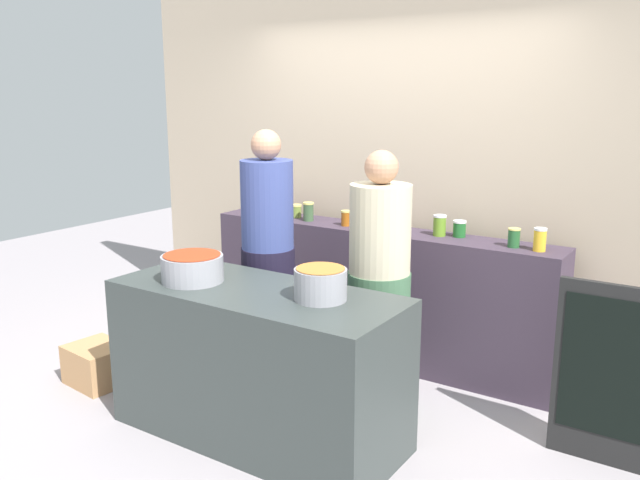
# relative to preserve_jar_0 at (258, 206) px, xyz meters

# --- Properties ---
(ground) EXTENTS (12.00, 12.00, 0.00)m
(ground) POSITION_rel_preserve_jar_0_xyz_m (1.08, -1.07, -1.06)
(ground) COLOR #9A9195
(storefront_wall) EXTENTS (4.80, 0.12, 3.00)m
(storefront_wall) POSITION_rel_preserve_jar_0_xyz_m (1.08, 0.38, 0.44)
(storefront_wall) COLOR tan
(storefront_wall) RESTS_ON ground
(display_shelf) EXTENTS (2.70, 0.36, 0.99)m
(display_shelf) POSITION_rel_preserve_jar_0_xyz_m (1.08, 0.03, -0.56)
(display_shelf) COLOR #3A2E3D
(display_shelf) RESTS_ON ground
(prep_table) EXTENTS (1.70, 0.70, 0.89)m
(prep_table) POSITION_rel_preserve_jar_0_xyz_m (1.08, -1.37, -0.61)
(prep_table) COLOR #343B39
(prep_table) RESTS_ON ground
(preserve_jar_0) EXTENTS (0.07, 0.07, 0.13)m
(preserve_jar_0) POSITION_rel_preserve_jar_0_xyz_m (0.00, 0.00, 0.00)
(preserve_jar_0) COLOR #8E4D15
(preserve_jar_0) RESTS_ON display_shelf
(preserve_jar_1) EXTENTS (0.08, 0.08, 0.14)m
(preserve_jar_1) POSITION_rel_preserve_jar_0_xyz_m (0.21, 0.08, 0.01)
(preserve_jar_1) COLOR #501A57
(preserve_jar_1) RESTS_ON display_shelf
(preserve_jar_2) EXTENTS (0.09, 0.09, 0.10)m
(preserve_jar_2) POSITION_rel_preserve_jar_0_xyz_m (0.34, 0.06, -0.01)
(preserve_jar_2) COLOR olive
(preserve_jar_2) RESTS_ON display_shelf
(preserve_jar_3) EXTENTS (0.08, 0.08, 0.14)m
(preserve_jar_3) POSITION_rel_preserve_jar_0_xyz_m (0.50, -0.00, 0.01)
(preserve_jar_3) COLOR #385434
(preserve_jar_3) RESTS_ON display_shelf
(preserve_jar_4) EXTENTS (0.07, 0.07, 0.11)m
(preserve_jar_4) POSITION_rel_preserve_jar_0_xyz_m (0.83, -0.01, -0.01)
(preserve_jar_4) COLOR #964D14
(preserve_jar_4) RESTS_ON display_shelf
(preserve_jar_5) EXTENTS (0.07, 0.07, 0.10)m
(preserve_jar_5) POSITION_rel_preserve_jar_0_xyz_m (1.04, 0.09, -0.01)
(preserve_jar_5) COLOR #D16419
(preserve_jar_5) RESTS_ON display_shelf
(preserve_jar_6) EXTENTS (0.09, 0.09, 0.15)m
(preserve_jar_6) POSITION_rel_preserve_jar_0_xyz_m (1.55, 0.06, 0.01)
(preserve_jar_6) COLOR olive
(preserve_jar_6) RESTS_ON display_shelf
(preserve_jar_7) EXTENTS (0.09, 0.09, 0.11)m
(preserve_jar_7) POSITION_rel_preserve_jar_0_xyz_m (1.68, 0.10, -0.01)
(preserve_jar_7) COLOR #1E5D26
(preserve_jar_7) RESTS_ON display_shelf
(preserve_jar_8) EXTENTS (0.08, 0.08, 0.12)m
(preserve_jar_8) POSITION_rel_preserve_jar_0_xyz_m (2.08, 0.01, -0.00)
(preserve_jar_8) COLOR #255A2D
(preserve_jar_8) RESTS_ON display_shelf
(preserve_jar_9) EXTENTS (0.08, 0.08, 0.15)m
(preserve_jar_9) POSITION_rel_preserve_jar_0_xyz_m (2.25, -0.00, 0.01)
(preserve_jar_9) COLOR gold
(preserve_jar_9) RESTS_ON display_shelf
(cooking_pot_left) EXTENTS (0.36, 0.36, 0.16)m
(cooking_pot_left) POSITION_rel_preserve_jar_0_xyz_m (0.67, -1.44, -0.09)
(cooking_pot_left) COLOR gray
(cooking_pot_left) RESTS_ON prep_table
(cooking_pot_center) EXTENTS (0.28, 0.28, 0.17)m
(cooking_pot_center) POSITION_rel_preserve_jar_0_xyz_m (1.48, -1.32, -0.08)
(cooking_pot_center) COLOR gray
(cooking_pot_center) RESTS_ON prep_table
(cook_with_tongs) EXTENTS (0.36, 0.36, 1.73)m
(cook_with_tongs) POSITION_rel_preserve_jar_0_xyz_m (0.67, -0.74, -0.27)
(cook_with_tongs) COLOR black
(cook_with_tongs) RESTS_ON ground
(cook_in_cap) EXTENTS (0.39, 0.39, 1.63)m
(cook_in_cap) POSITION_rel_preserve_jar_0_xyz_m (1.48, -0.67, -0.32)
(cook_in_cap) COLOR #3D6345
(cook_in_cap) RESTS_ON ground
(bread_crate) EXTENTS (0.43, 0.38, 0.27)m
(bread_crate) POSITION_rel_preserve_jar_0_xyz_m (-0.29, -1.43, -0.92)
(bread_crate) COLOR tan
(bread_crate) RESTS_ON ground
(chalkboard_sign) EXTENTS (0.55, 0.05, 1.01)m
(chalkboard_sign) POSITION_rel_preserve_jar_0_xyz_m (2.80, -0.58, -0.55)
(chalkboard_sign) COLOR black
(chalkboard_sign) RESTS_ON ground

